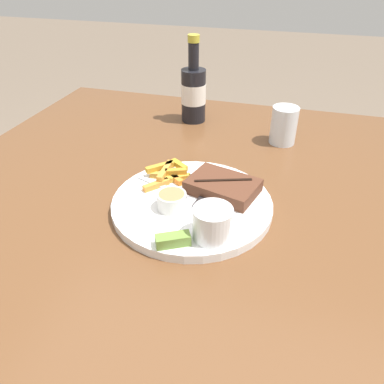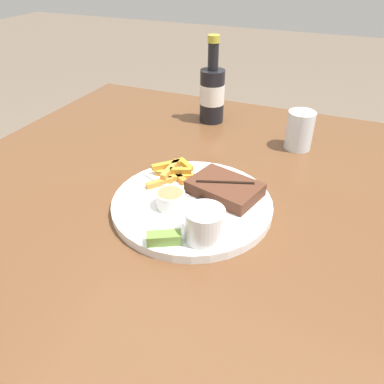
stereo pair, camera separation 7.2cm
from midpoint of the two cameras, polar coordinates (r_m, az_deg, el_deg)
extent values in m
cube|color=brown|center=(0.76, -2.74, -3.74)|extent=(1.20, 1.21, 0.04)
cylinder|color=brown|center=(1.58, -14.79, 0.45)|extent=(0.06, 0.06, 0.71)
cylinder|color=white|center=(0.74, -2.79, -2.08)|extent=(0.32, 0.32, 0.01)
cylinder|color=white|center=(0.74, -2.81, -1.52)|extent=(0.32, 0.32, 0.00)
cube|color=#512D1E|center=(0.75, 2.00, 0.81)|extent=(0.16, 0.13, 0.03)
cube|color=black|center=(0.75, 2.02, 1.73)|extent=(0.11, 0.04, 0.00)
cube|color=#C78A35|center=(0.80, -6.71, 3.15)|extent=(0.01, 0.08, 0.01)
cube|color=gold|center=(0.81, -7.34, 2.42)|extent=(0.05, 0.02, 0.01)
cube|color=gold|center=(0.78, -3.13, 1.19)|extent=(0.01, 0.06, 0.01)
cube|color=gold|center=(0.82, -4.49, 4.03)|extent=(0.04, 0.04, 0.01)
cube|color=gold|center=(0.80, -5.26, 1.97)|extent=(0.06, 0.05, 0.01)
cube|color=#BF8226|center=(0.80, -5.07, 3.02)|extent=(0.05, 0.03, 0.01)
cube|color=gold|center=(0.82, -7.42, 3.73)|extent=(0.05, 0.05, 0.01)
cube|color=orange|center=(0.78, -8.13, 0.97)|extent=(0.05, 0.05, 0.01)
cube|color=orange|center=(0.80, -5.35, 2.09)|extent=(0.05, 0.04, 0.01)
cylinder|color=white|center=(0.63, -0.14, -4.90)|extent=(0.07, 0.07, 0.06)
cylinder|color=beige|center=(0.62, -0.14, -3.22)|extent=(0.06, 0.06, 0.01)
cylinder|color=silver|center=(0.71, -6.02, -1.45)|extent=(0.06, 0.06, 0.03)
cylinder|color=#C67A4C|center=(0.70, -6.08, -0.59)|extent=(0.05, 0.05, 0.01)
cube|color=olive|center=(0.63, -6.23, -7.42)|extent=(0.06, 0.05, 0.02)
cube|color=#B7B7BC|center=(0.79, -8.11, 1.15)|extent=(0.10, 0.05, 0.00)
cube|color=#B7B7BC|center=(0.75, -4.62, -0.71)|extent=(0.03, 0.01, 0.00)
cube|color=#B7B7BC|center=(0.75, -4.40, -0.55)|extent=(0.03, 0.01, 0.00)
cube|color=#B7B7BC|center=(0.75, -4.17, -0.40)|extent=(0.03, 0.01, 0.00)
cube|color=#B7B7BC|center=(0.79, 1.22, 1.58)|extent=(0.03, 0.11, 0.00)
cube|color=black|center=(0.73, -1.38, -1.41)|extent=(0.02, 0.06, 0.01)
cylinder|color=black|center=(1.11, -1.71, 14.40)|extent=(0.07, 0.07, 0.15)
cylinder|color=silver|center=(1.10, -1.71, 14.77)|extent=(0.07, 0.07, 0.06)
cylinder|color=black|center=(1.08, -1.81, 19.95)|extent=(0.03, 0.03, 0.07)
cylinder|color=gold|center=(1.07, -1.86, 22.33)|extent=(0.03, 0.03, 0.02)
cylinder|color=silver|center=(1.00, 11.79, 9.86)|extent=(0.07, 0.07, 0.10)
camera|label=1|loc=(0.04, -92.86, -1.92)|focal=35.00mm
camera|label=2|loc=(0.04, 87.14, 1.92)|focal=35.00mm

